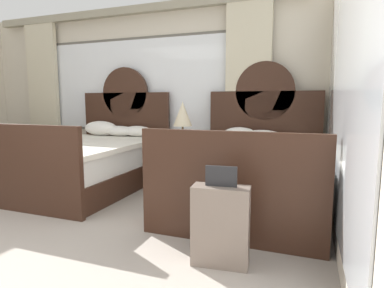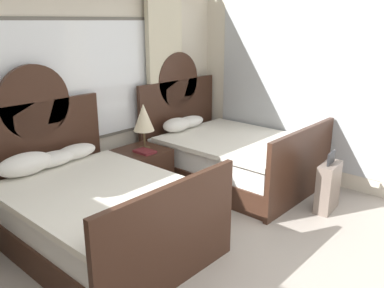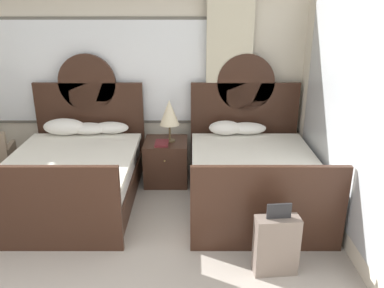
{
  "view_description": "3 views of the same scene",
  "coord_description": "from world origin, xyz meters",
  "px_view_note": "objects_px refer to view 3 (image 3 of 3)",
  "views": [
    {
      "loc": [
        2.7,
        -0.88,
        1.18
      ],
      "look_at": [
        1.39,
        2.71,
        0.67
      ],
      "focal_mm": 29.58,
      "sensor_mm": 36.0,
      "label": 1
    },
    {
      "loc": [
        -2.18,
        -0.46,
        2.18
      ],
      "look_at": [
        0.85,
        2.25,
        0.92
      ],
      "focal_mm": 37.29,
      "sensor_mm": 36.0,
      "label": 2
    },
    {
      "loc": [
        1.36,
        -1.91,
        2.48
      ],
      "look_at": [
        1.36,
        2.92,
        0.68
      ],
      "focal_mm": 37.16,
      "sensor_mm": 36.0,
      "label": 3
    }
  ],
  "objects_px": {
    "table_lamp_on_nightstand": "(169,113)",
    "suitcase_on_floor": "(275,245)",
    "nightstand_between_beds": "(166,161)",
    "bed_near_window": "(74,173)",
    "bed_near_mirror": "(251,174)",
    "book_on_nightstand": "(161,143)"
  },
  "relations": [
    {
      "from": "bed_near_window",
      "to": "nightstand_between_beds",
      "type": "relative_size",
      "value": 3.46
    },
    {
      "from": "bed_near_window",
      "to": "nightstand_between_beds",
      "type": "height_order",
      "value": "bed_near_window"
    },
    {
      "from": "bed_near_window",
      "to": "suitcase_on_floor",
      "type": "bearing_deg",
      "value": -32.44
    },
    {
      "from": "suitcase_on_floor",
      "to": "book_on_nightstand",
      "type": "bearing_deg",
      "value": 122.42
    },
    {
      "from": "table_lamp_on_nightstand",
      "to": "suitcase_on_floor",
      "type": "height_order",
      "value": "table_lamp_on_nightstand"
    },
    {
      "from": "suitcase_on_floor",
      "to": "bed_near_mirror",
      "type": "bearing_deg",
      "value": 91.1
    },
    {
      "from": "suitcase_on_floor",
      "to": "nightstand_between_beds",
      "type": "bearing_deg",
      "value": 119.88
    },
    {
      "from": "book_on_nightstand",
      "to": "nightstand_between_beds",
      "type": "bearing_deg",
      "value": 68.98
    },
    {
      "from": "table_lamp_on_nightstand",
      "to": "book_on_nightstand",
      "type": "relative_size",
      "value": 2.26
    },
    {
      "from": "table_lamp_on_nightstand",
      "to": "suitcase_on_floor",
      "type": "bearing_deg",
      "value": -61.37
    },
    {
      "from": "suitcase_on_floor",
      "to": "bed_near_window",
      "type": "bearing_deg",
      "value": 147.56
    },
    {
      "from": "nightstand_between_beds",
      "to": "table_lamp_on_nightstand",
      "type": "relative_size",
      "value": 1.05
    },
    {
      "from": "nightstand_between_beds",
      "to": "table_lamp_on_nightstand",
      "type": "height_order",
      "value": "table_lamp_on_nightstand"
    },
    {
      "from": "bed_near_mirror",
      "to": "bed_near_window",
      "type": "bearing_deg",
      "value": 179.71
    },
    {
      "from": "bed_near_mirror",
      "to": "book_on_nightstand",
      "type": "xyz_separation_m",
      "value": [
        -1.17,
        0.45,
        0.25
      ]
    },
    {
      "from": "table_lamp_on_nightstand",
      "to": "suitcase_on_floor",
      "type": "distance_m",
      "value": 2.39
    },
    {
      "from": "table_lamp_on_nightstand",
      "to": "nightstand_between_beds",
      "type": "bearing_deg",
      "value": 178.78
    },
    {
      "from": "bed_near_window",
      "to": "table_lamp_on_nightstand",
      "type": "xyz_separation_m",
      "value": [
        1.19,
        0.55,
        0.63
      ]
    },
    {
      "from": "bed_near_window",
      "to": "book_on_nightstand",
      "type": "relative_size",
      "value": 8.23
    },
    {
      "from": "nightstand_between_beds",
      "to": "suitcase_on_floor",
      "type": "distance_m",
      "value": 2.31
    },
    {
      "from": "nightstand_between_beds",
      "to": "table_lamp_on_nightstand",
      "type": "bearing_deg",
      "value": -1.22
    },
    {
      "from": "bed_near_window",
      "to": "table_lamp_on_nightstand",
      "type": "distance_m",
      "value": 1.46
    }
  ]
}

